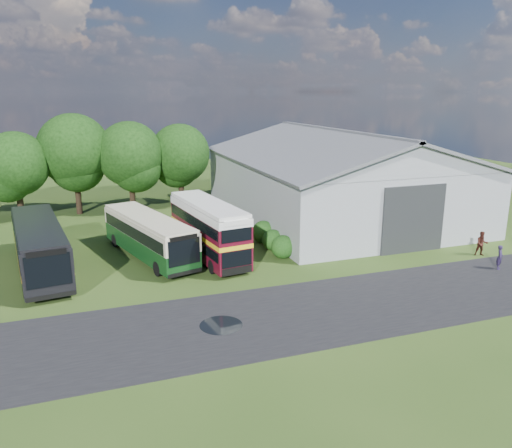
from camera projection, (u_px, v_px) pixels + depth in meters
name	position (u px, v px, depth m)	size (l,w,h in m)	color
ground	(232.00, 299.00, 28.52)	(120.00, 120.00, 0.00)	#233B12
asphalt_road	(302.00, 313.00, 26.75)	(60.00, 8.00, 0.02)	black
puddle	(221.00, 326.00, 25.30)	(2.20, 2.20, 0.01)	black
storage_shed	(335.00, 172.00, 46.85)	(18.80, 24.80, 8.15)	gray
tree_left_b	(16.00, 164.00, 44.40)	(5.78, 5.78, 8.16)	black
tree_mid	(74.00, 150.00, 46.96)	(6.80, 6.80, 9.60)	black
tree_right_a	(130.00, 154.00, 47.78)	(6.26, 6.26, 8.83)	black
tree_right_b	(180.00, 154.00, 50.19)	(5.98, 5.98, 8.45)	black
shrub_front	(283.00, 257.00, 35.79)	(1.70, 1.70, 1.70)	#194714
shrub_mid	(273.00, 249.00, 37.61)	(1.60, 1.60, 1.60)	#194714
shrub_back	(263.00, 242.00, 39.44)	(1.80, 1.80, 1.80)	#194714
bus_green_single	(149.00, 236.00, 35.38)	(5.42, 11.21, 3.01)	black
bus_maroon_double	(208.00, 230.00, 35.21)	(3.68, 9.66, 4.05)	black
bus_dark_single	(40.00, 246.00, 32.47)	(4.37, 12.23, 3.30)	black
visitor_a	(500.00, 258.00, 33.13)	(0.60, 0.39, 1.65)	#241B3C
visitor_b	(482.00, 244.00, 35.88)	(0.86, 0.67, 1.78)	#3A1812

